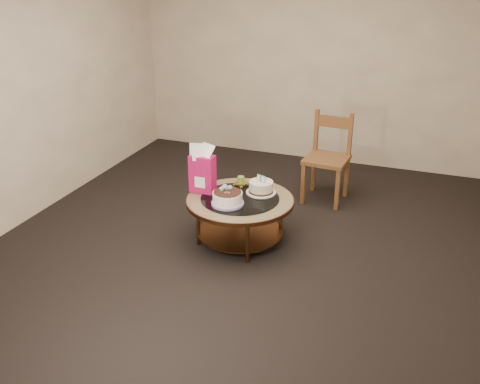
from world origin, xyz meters
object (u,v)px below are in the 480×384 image
(dining_chair, at_px, (328,157))
(cream_cake, at_px, (261,187))
(decorated_cake, at_px, (227,199))
(coffee_table, at_px, (240,206))
(gift_bag, at_px, (202,169))

(dining_chair, bearing_deg, cream_cake, -106.53)
(decorated_cake, xyz_separation_m, dining_chair, (0.62, 1.43, -0.02))
(coffee_table, relative_size, cream_cake, 3.56)
(coffee_table, height_order, dining_chair, dining_chair)
(gift_bag, relative_size, dining_chair, 0.48)
(coffee_table, xyz_separation_m, dining_chair, (0.56, 1.27, 0.12))
(gift_bag, bearing_deg, coffee_table, -2.15)
(cream_cake, distance_m, dining_chair, 1.16)
(gift_bag, distance_m, dining_chair, 1.58)
(decorated_cake, relative_size, dining_chair, 0.30)
(dining_chair, bearing_deg, decorated_cake, -109.08)
(gift_bag, bearing_deg, decorated_cake, -28.80)
(decorated_cake, bearing_deg, cream_cake, 59.20)
(coffee_table, xyz_separation_m, gift_bag, (-0.39, 0.02, 0.31))
(coffee_table, xyz_separation_m, cream_cake, (0.15, 0.18, 0.14))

